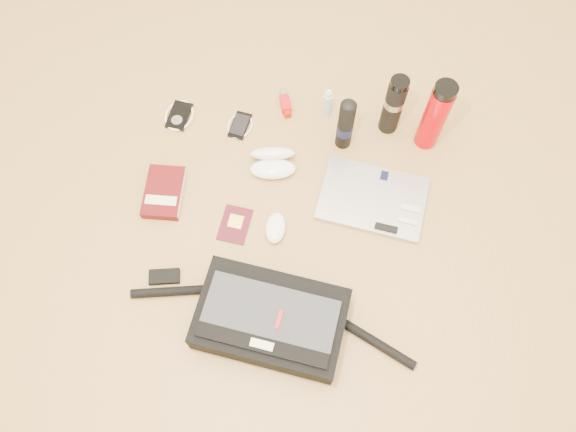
{
  "coord_description": "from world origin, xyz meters",
  "views": [
    {
      "loc": [
        0.09,
        -0.58,
        1.55
      ],
      "look_at": [
        -0.03,
        0.07,
        0.06
      ],
      "focal_mm": 35.0,
      "sensor_mm": 36.0,
      "label": 1
    }
  ],
  "objects_px": {
    "book": "(164,192)",
    "thermos_black": "(394,105)",
    "messenger_bag": "(270,319)",
    "laptop": "(373,199)",
    "thermos_red": "(435,116)"
  },
  "relations": [
    {
      "from": "book",
      "to": "thermos_black",
      "type": "distance_m",
      "value": 0.75
    },
    {
      "from": "thermos_red",
      "to": "laptop",
      "type": "bearing_deg",
      "value": -119.53
    },
    {
      "from": "thermos_red",
      "to": "book",
      "type": "bearing_deg",
      "value": -156.01
    },
    {
      "from": "messenger_bag",
      "to": "thermos_red",
      "type": "xyz_separation_m",
      "value": [
        0.37,
        0.68,
        0.09
      ]
    },
    {
      "from": "laptop",
      "to": "thermos_red",
      "type": "bearing_deg",
      "value": 64.94
    },
    {
      "from": "messenger_bag",
      "to": "thermos_red",
      "type": "height_order",
      "value": "thermos_red"
    },
    {
      "from": "book",
      "to": "thermos_red",
      "type": "xyz_separation_m",
      "value": [
        0.77,
        0.34,
        0.12
      ]
    },
    {
      "from": "book",
      "to": "thermos_black",
      "type": "relative_size",
      "value": 0.78
    },
    {
      "from": "laptop",
      "to": "book",
      "type": "xyz_separation_m",
      "value": [
        -0.63,
        -0.1,
        0.0
      ]
    },
    {
      "from": "messenger_bag",
      "to": "laptop",
      "type": "height_order",
      "value": "messenger_bag"
    },
    {
      "from": "book",
      "to": "thermos_black",
      "type": "height_order",
      "value": "thermos_black"
    },
    {
      "from": "messenger_bag",
      "to": "thermos_black",
      "type": "distance_m",
      "value": 0.75
    },
    {
      "from": "book",
      "to": "thermos_red",
      "type": "distance_m",
      "value": 0.85
    },
    {
      "from": "laptop",
      "to": "thermos_red",
      "type": "distance_m",
      "value": 0.31
    },
    {
      "from": "messenger_bag",
      "to": "thermos_red",
      "type": "distance_m",
      "value": 0.78
    }
  ]
}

